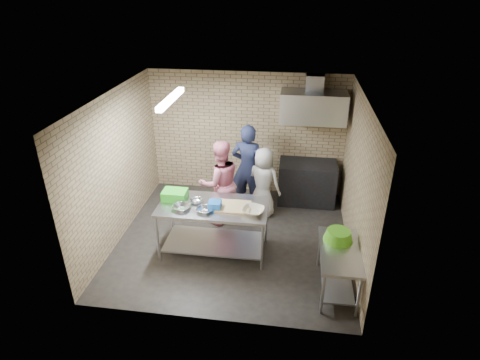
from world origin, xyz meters
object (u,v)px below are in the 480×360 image
(prep_table, at_px, (214,228))
(stove, at_px, (307,182))
(blue_tub, at_px, (215,205))
(bottle_red, at_px, (315,108))
(woman_white, at_px, (263,182))
(bottle_green, at_px, (335,109))
(side_counter, at_px, (338,270))
(green_crate, at_px, (175,195))
(green_basin, at_px, (338,235))
(man_navy, at_px, (248,168))
(woman_pink, at_px, (220,183))

(prep_table, distance_m, stove, 2.61)
(blue_tub, height_order, bottle_red, bottle_red)
(woman_white, bearing_deg, prep_table, 82.98)
(prep_table, bearing_deg, bottle_green, 47.58)
(prep_table, relative_size, bottle_red, 10.38)
(side_counter, distance_m, bottle_red, 3.44)
(stove, height_order, green_crate, green_crate)
(stove, bearing_deg, green_crate, -140.57)
(side_counter, distance_m, green_basin, 0.52)
(stove, height_order, woman_white, woman_white)
(stove, bearing_deg, bottle_green, 28.07)
(prep_table, distance_m, green_crate, 0.90)
(side_counter, height_order, man_navy, man_navy)
(prep_table, xyz_separation_m, side_counter, (2.08, -0.72, -0.09))
(man_navy, xyz_separation_m, woman_white, (0.35, -0.21, -0.20))
(prep_table, xyz_separation_m, bottle_green, (2.08, 2.27, 1.55))
(stove, xyz_separation_m, blue_tub, (-1.58, -2.13, 0.55))
(woman_pink, bearing_deg, green_basin, 118.67)
(side_counter, relative_size, woman_pink, 0.70)
(stove, xyz_separation_m, green_crate, (-2.33, -1.91, 0.57))
(bottle_red, bearing_deg, woman_pink, -143.22)
(woman_white, bearing_deg, stove, -123.46)
(side_counter, xyz_separation_m, woman_white, (-1.34, 2.11, 0.35))
(bottle_red, bearing_deg, bottle_green, 0.00)
(bottle_green, bearing_deg, woman_white, -146.74)
(green_basin, bearing_deg, man_navy, 128.84)
(bottle_green, bearing_deg, green_basin, -90.42)
(stove, relative_size, green_basin, 2.61)
(green_crate, height_order, woman_white, woman_white)
(prep_table, bearing_deg, side_counter, -19.00)
(blue_tub, bearing_deg, stove, 53.52)
(green_crate, distance_m, green_basin, 2.83)
(green_crate, bearing_deg, stove, 39.43)
(green_crate, relative_size, blue_tub, 2.00)
(side_counter, xyz_separation_m, stove, (-0.45, 2.75, 0.08))
(green_crate, xyz_separation_m, bottle_red, (2.38, 2.15, 1.01))
(side_counter, distance_m, stove, 2.79)
(blue_tub, height_order, man_navy, man_navy)
(bottle_red, height_order, bottle_green, bottle_red)
(woman_white, bearing_deg, green_basin, 146.20)
(bottle_red, relative_size, man_navy, 0.10)
(stove, bearing_deg, bottle_red, 78.23)
(green_crate, distance_m, bottle_green, 3.65)
(side_counter, bearing_deg, green_basin, 94.57)
(side_counter, bearing_deg, bottle_green, 90.00)
(prep_table, relative_size, woman_pink, 1.09)
(green_crate, bearing_deg, green_basin, -11.98)
(bottle_green, height_order, woman_pink, bottle_green)
(woman_white, bearing_deg, man_navy, -10.03)
(side_counter, relative_size, stove, 1.00)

